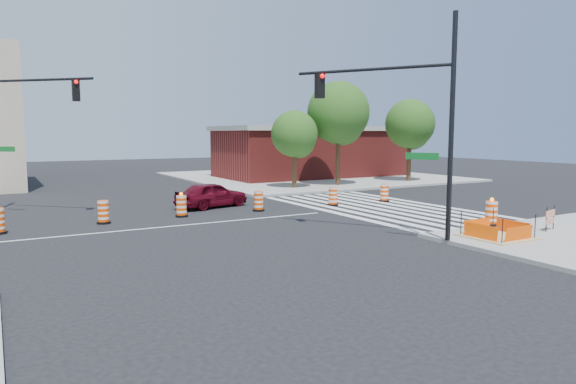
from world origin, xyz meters
The scene contains 19 objects.
ground centered at (0.00, 0.00, 0.00)m, with size 120.00×120.00×0.00m, color black.
sidewalk_ne centered at (18.00, 18.00, 0.07)m, with size 22.00×22.00×0.15m, color gray.
crosswalk_east centered at (10.95, 0.00, 0.01)m, with size 6.75×13.50×0.01m.
lane_centerline centered at (0.00, 0.00, 0.01)m, with size 14.00×0.12×0.01m, color silver.
excavation_pit centered at (9.00, -9.00, 0.22)m, with size 2.20×2.20×0.90m.
brick_storefront centered at (18.00, 18.00, 2.32)m, with size 16.50×8.50×4.60m.
red_coupe centered at (3.15, 4.50, 0.69)m, with size 1.63×4.05×1.38m, color #520714.
signal_pole_se centered at (6.15, -7.04, 4.89)m, with size 3.29×5.20×7.97m.
signal_pole_nw centered at (-5.94, 6.94, 4.99)m, with size 4.53×4.38×8.15m.
pit_drum centered at (10.82, -7.29, 0.64)m, with size 0.60×0.60×1.17m.
barricade centered at (11.96, -9.14, 0.68)m, with size 0.80×0.22×0.96m.
tree_north_c centered at (11.58, 9.92, 3.75)m, with size 3.35×3.29×5.59m.
tree_north_d centered at (15.37, 9.96, 5.24)m, with size 4.59×4.59×7.80m.
tree_north_e centered at (22.32, 9.82, 4.50)m, with size 3.98×3.95×6.71m.
median_drum_2 centered at (-2.86, 2.15, 0.48)m, with size 0.60×0.60×1.02m.
median_drum_3 centered at (0.72, 2.24, 0.49)m, with size 0.60×0.60×1.18m.
median_drum_4 centered at (4.73, 2.04, 0.48)m, with size 0.60×0.60×1.02m.
median_drum_5 centered at (9.20, 1.79, 0.48)m, with size 0.60×0.60×1.02m.
median_drum_6 centered at (12.75, 1.66, 0.48)m, with size 0.60×0.60×1.02m.
Camera 1 is at (-6.98, -21.24, 3.94)m, focal length 32.00 mm.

